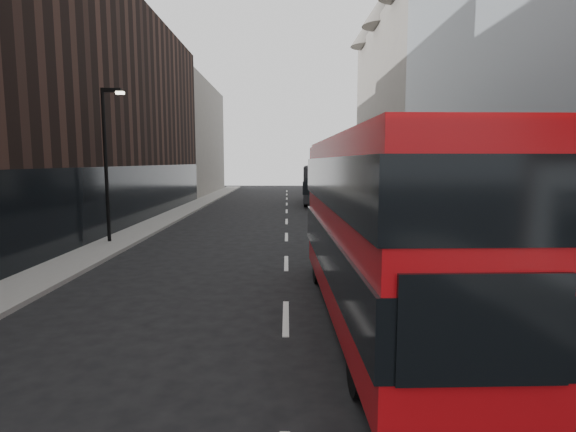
{
  "coord_description": "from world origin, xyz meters",
  "views": [
    {
      "loc": [
        0.03,
        -2.74,
        3.85
      ],
      "look_at": [
        0.06,
        8.39,
        2.5
      ],
      "focal_mm": 28.0,
      "sensor_mm": 36.0,
      "label": 1
    }
  ],
  "objects_px": {
    "red_bus": "(379,221)",
    "car_a": "(370,241)",
    "car_b": "(375,229)",
    "car_c": "(329,206)",
    "grey_bus": "(318,183)",
    "street_lamp": "(107,154)"
  },
  "relations": [
    {
      "from": "red_bus",
      "to": "car_c",
      "type": "xyz_separation_m",
      "value": [
        0.8,
        21.4,
        -1.78
      ]
    },
    {
      "from": "grey_bus",
      "to": "car_b",
      "type": "xyz_separation_m",
      "value": [
        1.22,
        -20.93,
        -1.16
      ]
    },
    {
      "from": "street_lamp",
      "to": "red_bus",
      "type": "relative_size",
      "value": 0.63
    },
    {
      "from": "car_b",
      "to": "red_bus",
      "type": "bearing_deg",
      "value": -103.98
    },
    {
      "from": "car_a",
      "to": "car_b",
      "type": "height_order",
      "value": "car_a"
    },
    {
      "from": "red_bus",
      "to": "car_a",
      "type": "height_order",
      "value": "red_bus"
    },
    {
      "from": "grey_bus",
      "to": "car_a",
      "type": "height_order",
      "value": "grey_bus"
    },
    {
      "from": "street_lamp",
      "to": "car_a",
      "type": "height_order",
      "value": "street_lamp"
    },
    {
      "from": "red_bus",
      "to": "grey_bus",
      "type": "xyz_separation_m",
      "value": [
        0.72,
        31.14,
        -0.58
      ]
    },
    {
      "from": "grey_bus",
      "to": "car_a",
      "type": "relative_size",
      "value": 2.38
    },
    {
      "from": "red_bus",
      "to": "car_a",
      "type": "distance_m",
      "value": 6.83
    },
    {
      "from": "grey_bus",
      "to": "car_a",
      "type": "distance_m",
      "value": 24.62
    },
    {
      "from": "street_lamp",
      "to": "red_bus",
      "type": "xyz_separation_m",
      "value": [
        10.43,
        -10.2,
        -1.73
      ]
    },
    {
      "from": "street_lamp",
      "to": "car_b",
      "type": "height_order",
      "value": "street_lamp"
    },
    {
      "from": "grey_bus",
      "to": "car_b",
      "type": "height_order",
      "value": "grey_bus"
    },
    {
      "from": "red_bus",
      "to": "car_c",
      "type": "distance_m",
      "value": 21.49
    },
    {
      "from": "car_c",
      "to": "grey_bus",
      "type": "bearing_deg",
      "value": 93.21
    },
    {
      "from": "red_bus",
      "to": "grey_bus",
      "type": "relative_size",
      "value": 1.01
    },
    {
      "from": "street_lamp",
      "to": "car_c",
      "type": "distance_m",
      "value": 16.24
    },
    {
      "from": "street_lamp",
      "to": "car_a",
      "type": "bearing_deg",
      "value": -17.74
    },
    {
      "from": "red_bus",
      "to": "car_b",
      "type": "height_order",
      "value": "red_bus"
    },
    {
      "from": "car_c",
      "to": "red_bus",
      "type": "bearing_deg",
      "value": -89.42
    }
  ]
}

